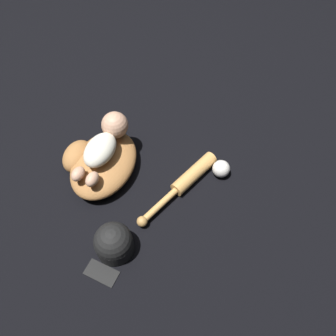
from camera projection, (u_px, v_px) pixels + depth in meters
ground_plane at (113, 164)px, 1.42m from camera, size 6.00×6.00×0.00m
baseball_glove at (100, 162)px, 1.37m from camera, size 0.40×0.35×0.10m
baby_figure at (105, 141)px, 1.30m from camera, size 0.34×0.14×0.11m
baseball_bat at (186, 181)px, 1.34m from camera, size 0.43×0.15×0.06m
baseball at (221, 169)px, 1.37m from camera, size 0.07×0.07×0.07m
baseball_cap at (113, 243)px, 1.16m from camera, size 0.20×0.14×0.14m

